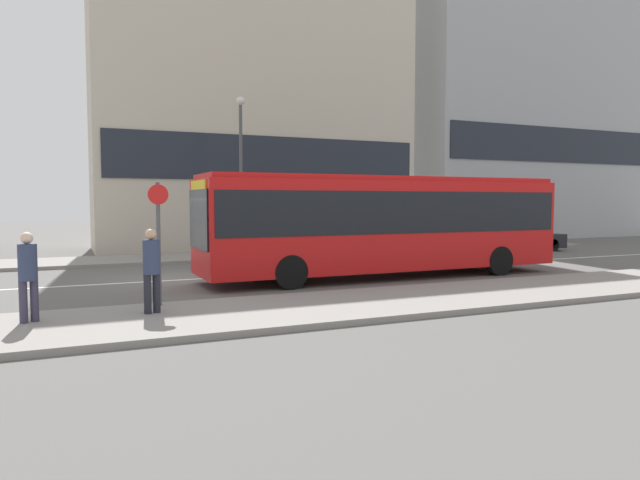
{
  "coord_description": "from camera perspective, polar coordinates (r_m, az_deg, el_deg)",
  "views": [
    {
      "loc": [
        -3.26,
        -17.73,
        2.43
      ],
      "look_at": [
        3.92,
        -1.7,
        1.24
      ],
      "focal_mm": 32.0,
      "sensor_mm": 36.0,
      "label": 1
    }
  ],
  "objects": [
    {
      "name": "ground_plane",
      "position": [
        18.19,
        -13.61,
        -3.9
      ],
      "size": [
        120.0,
        120.0,
        0.0
      ],
      "primitive_type": "plane",
      "color": "#595654"
    },
    {
      "name": "sidewalk_near",
      "position": [
        12.17,
        -8.18,
        -7.36
      ],
      "size": [
        44.0,
        3.5,
        0.13
      ],
      "color": "gray",
      "rests_on": "ground_plane"
    },
    {
      "name": "sidewalk_far",
      "position": [
        24.32,
        -16.31,
        -1.85
      ],
      "size": [
        44.0,
        3.5,
        0.13
      ],
      "color": "gray",
      "rests_on": "ground_plane"
    },
    {
      "name": "lane_centerline",
      "position": [
        18.19,
        -13.61,
        -3.88
      ],
      "size": [
        41.8,
        0.16,
        0.01
      ],
      "color": "silver",
      "rests_on": "ground_plane"
    },
    {
      "name": "apartment_block_left_tower",
      "position": [
        31.63,
        -6.25,
        14.59
      ],
      "size": [
        16.8,
        4.73,
        16.65
      ],
      "color": "beige",
      "rests_on": "ground_plane"
    },
    {
      "name": "apartment_block_right_tower",
      "position": [
        42.53,
        19.73,
        15.2
      ],
      "size": [
        17.25,
        6.02,
        21.89
      ],
      "color": "#9EA3A8",
      "rests_on": "ground_plane"
    },
    {
      "name": "city_bus",
      "position": [
        18.28,
        6.47,
        2.03
      ],
      "size": [
        11.89,
        2.56,
        3.2
      ],
      "rotation": [
        0.0,
        0.0,
        -0.01
      ],
      "color": "red",
      "rests_on": "ground_plane"
    },
    {
      "name": "parked_car_0",
      "position": [
        26.3,
        11.62,
        -0.18
      ],
      "size": [
        4.05,
        1.72,
        1.25
      ],
      "color": "#4C5156",
      "rests_on": "ground_plane"
    },
    {
      "name": "parked_car_1",
      "position": [
        29.39,
        19.3,
        0.14
      ],
      "size": [
        4.38,
        1.76,
        1.3
      ],
      "color": "black",
      "rests_on": "ground_plane"
    },
    {
      "name": "pedestrian_near_stop",
      "position": [
        12.14,
        -27.18,
        -2.79
      ],
      "size": [
        0.34,
        0.34,
        1.72
      ],
      "rotation": [
        0.0,
        0.0,
        3.51
      ],
      "color": "#383347",
      "rests_on": "sidewalk_near"
    },
    {
      "name": "pedestrian_down_pavement",
      "position": [
        12.18,
        -16.5,
        -2.44
      ],
      "size": [
        0.34,
        0.34,
        1.74
      ],
      "rotation": [
        0.0,
        0.0,
        3.48
      ],
      "color": "#23232D",
      "rests_on": "sidewalk_near"
    },
    {
      "name": "bus_stop_sign",
      "position": [
        12.99,
        -15.85,
        0.59
      ],
      "size": [
        0.44,
        0.12,
        2.72
      ],
      "color": "#4C4C51",
      "rests_on": "sidewalk_near"
    },
    {
      "name": "street_lamp",
      "position": [
        24.19,
        -7.92,
        8.04
      ],
      "size": [
        0.36,
        0.36,
        6.63
      ],
      "color": "#4C4C51",
      "rests_on": "sidewalk_far"
    }
  ]
}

